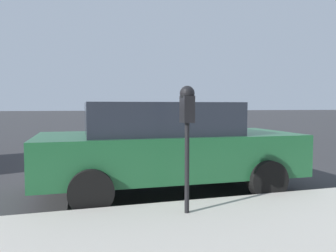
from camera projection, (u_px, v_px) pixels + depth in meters
ground_plane at (179, 176)px, 7.06m from camera, size 220.00×220.00×0.00m
parking_meter at (187, 116)px, 4.14m from camera, size 0.21×0.19×1.63m
car_green at (166, 145)px, 5.77m from camera, size 2.18×4.50×1.57m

